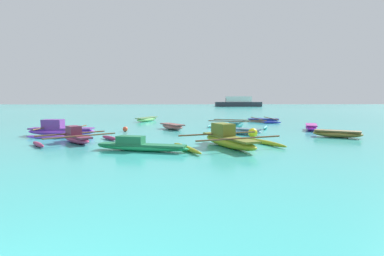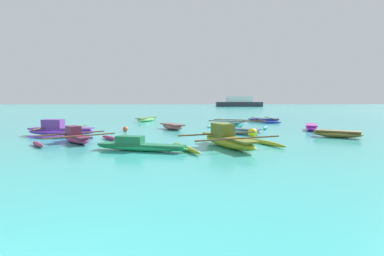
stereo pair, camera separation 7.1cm
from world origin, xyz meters
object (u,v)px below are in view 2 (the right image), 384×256
(moored_boat_2, at_px, (235,130))
(moored_boat_6, at_px, (76,137))
(moored_boat_3, at_px, (337,134))
(moored_boat_4, at_px, (227,140))
(moored_boat_7, at_px, (60,130))
(moored_boat_9, at_px, (238,124))
(mooring_buoy_0, at_px, (125,129))
(distant_ferry, at_px, (239,102))
(moored_boat_8, at_px, (172,126))
(moored_boat_1, at_px, (139,146))
(moored_boat_5, at_px, (147,119))
(mooring_buoy_1, at_px, (253,133))
(moored_boat_0, at_px, (264,120))
(moored_boat_10, at_px, (311,127))

(moored_boat_2, distance_m, moored_boat_6, 8.94)
(moored_boat_3, xyz_separation_m, moored_boat_4, (-6.46, -3.14, 0.12))
(moored_boat_7, distance_m, moored_boat_9, 11.77)
(moored_boat_3, height_order, moored_boat_6, moored_boat_6)
(moored_boat_7, bearing_deg, mooring_buoy_0, 32.50)
(moored_boat_4, relative_size, distant_ferry, 0.38)
(moored_boat_3, height_order, moored_boat_7, moored_boat_7)
(moored_boat_4, height_order, moored_boat_8, moored_boat_4)
(moored_boat_7, bearing_deg, moored_boat_2, 6.04)
(moored_boat_6, bearing_deg, moored_boat_1, 16.24)
(moored_boat_5, height_order, moored_boat_8, moored_boat_8)
(moored_boat_8, xyz_separation_m, mooring_buoy_1, (4.54, -4.44, 0.04))
(moored_boat_1, bearing_deg, moored_boat_6, 160.76)
(moored_boat_0, distance_m, mooring_buoy_1, 12.02)
(moored_boat_1, bearing_deg, moored_boat_4, 28.04)
(moored_boat_10, relative_size, mooring_buoy_0, 7.65)
(moored_boat_1, distance_m, moored_boat_10, 12.92)
(moored_boat_7, height_order, moored_boat_10, moored_boat_7)
(moored_boat_5, distance_m, moored_boat_9, 9.86)
(moored_boat_5, bearing_deg, distant_ferry, 4.55)
(moored_boat_7, xyz_separation_m, moored_boat_10, (15.65, 2.44, -0.08))
(moored_boat_2, relative_size, moored_boat_4, 0.64)
(moored_boat_0, bearing_deg, moored_boat_3, -85.15)
(moored_boat_7, height_order, mooring_buoy_0, moored_boat_7)
(moored_boat_3, distance_m, moored_boat_10, 3.80)
(moored_boat_1, bearing_deg, moored_boat_3, 36.67)
(moored_boat_2, bearing_deg, mooring_buoy_1, -30.76)
(mooring_buoy_1, bearing_deg, moored_boat_4, -119.72)
(moored_boat_2, distance_m, moored_boat_5, 12.12)
(mooring_buoy_1, height_order, distant_ferry, distant_ferry)
(moored_boat_5, bearing_deg, moored_boat_4, -137.40)
(moored_boat_9, relative_size, distant_ferry, 0.36)
(moored_boat_0, relative_size, mooring_buoy_0, 14.20)
(moored_boat_10, bearing_deg, moored_boat_5, 77.12)
(mooring_buoy_1, bearing_deg, moored_boat_7, 173.41)
(moored_boat_4, relative_size, moored_boat_7, 1.25)
(moored_boat_6, height_order, moored_boat_9, moored_boat_6)
(moored_boat_1, distance_m, mooring_buoy_0, 7.49)
(moored_boat_10, bearing_deg, moored_boat_2, 130.86)
(moored_boat_0, distance_m, distant_ferry, 56.43)
(moored_boat_5, bearing_deg, mooring_buoy_0, -158.69)
(moored_boat_7, bearing_deg, moored_boat_8, 29.70)
(mooring_buoy_0, bearing_deg, mooring_buoy_1, -22.76)
(moored_boat_5, bearing_deg, moored_boat_0, -69.72)
(moored_boat_5, bearing_deg, moored_boat_6, -163.68)
(moored_boat_5, relative_size, moored_boat_7, 0.87)
(moored_boat_10, relative_size, mooring_buoy_1, 4.88)
(moored_boat_8, relative_size, mooring_buoy_0, 7.63)
(moored_boat_1, height_order, moored_boat_7, moored_boat_7)
(moored_boat_2, bearing_deg, moored_boat_6, -117.87)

